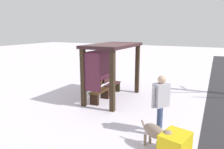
% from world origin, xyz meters
% --- Properties ---
extents(ground_plane, '(60.00, 60.00, 0.00)m').
position_xyz_m(ground_plane, '(0.00, 0.00, 0.00)').
color(ground_plane, silver).
extents(bus_shelter, '(2.89, 1.52, 2.30)m').
position_xyz_m(bus_shelter, '(-0.09, 0.17, 1.70)').
color(bus_shelter, '#332619').
rests_on(bus_shelter, ground).
extents(bench_left_inside, '(1.06, 0.41, 0.76)m').
position_xyz_m(bench_left_inside, '(-0.58, 0.33, 0.35)').
color(bench_left_inside, '#473018').
rests_on(bench_left_inside, ground).
extents(bench_center_inside, '(1.06, 0.37, 0.76)m').
position_xyz_m(bench_center_inside, '(0.58, 0.33, 0.35)').
color(bench_center_inside, '#48272A').
rests_on(bench_center_inside, ground).
extents(person_walking, '(0.55, 0.45, 1.68)m').
position_xyz_m(person_walking, '(-2.19, -2.52, 0.98)').
color(person_walking, '#B1AFBE').
rests_on(person_walking, ground).
extents(dog, '(0.59, 0.90, 0.64)m').
position_xyz_m(dog, '(-3.02, -2.64, 0.44)').
color(dog, gray).
rests_on(dog, ground).
extents(grit_bin, '(0.82, 0.71, 0.58)m').
position_xyz_m(grit_bin, '(-3.15, -3.11, 0.29)').
color(grit_bin, yellow).
rests_on(grit_bin, ground).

